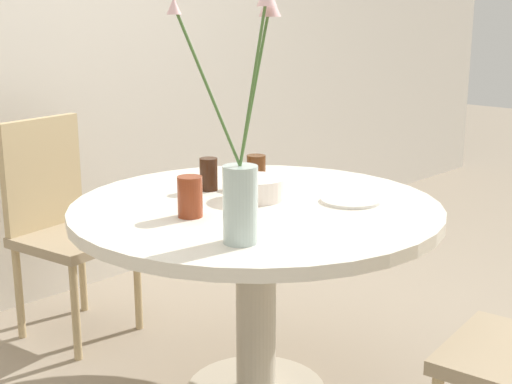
{
  "coord_description": "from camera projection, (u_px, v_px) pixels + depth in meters",
  "views": [
    {
      "loc": [
        -1.63,
        -1.56,
        1.31
      ],
      "look_at": [
        0.0,
        0.0,
        0.74
      ],
      "focal_mm": 50.0,
      "sensor_mm": 36.0,
      "label": 1
    }
  ],
  "objects": [
    {
      "name": "drink_glass_1",
      "position": [
        256.0,
        171.0,
        2.56
      ],
      "size": [
        0.07,
        0.07,
        0.11
      ],
      "color": "#51280F",
      "rests_on": "dining_table"
    },
    {
      "name": "drink_glass_2",
      "position": [
        209.0,
        174.0,
        2.5
      ],
      "size": [
        0.06,
        0.06,
        0.12
      ],
      "color": "#33190C",
      "rests_on": "dining_table"
    },
    {
      "name": "side_plate",
      "position": [
        351.0,
        200.0,
        2.36
      ],
      "size": [
        0.2,
        0.2,
        0.01
      ],
      "color": "silver",
      "rests_on": "dining_table"
    },
    {
      "name": "birthday_cake",
      "position": [
        256.0,
        188.0,
        2.39
      ],
      "size": [
        0.19,
        0.19,
        0.12
      ],
      "color": "white",
      "rests_on": "dining_table"
    },
    {
      "name": "dining_table",
      "position": [
        256.0,
        242.0,
        2.37
      ],
      "size": [
        1.22,
        1.22,
        0.7
      ],
      "color": "silver",
      "rests_on": "ground_plane"
    },
    {
      "name": "flower_vase",
      "position": [
        243.0,
        167.0,
        1.9
      ],
      "size": [
        0.27,
        0.19,
        0.68
      ],
      "color": "#B2C6C1",
      "rests_on": "dining_table"
    },
    {
      "name": "drink_glass_0",
      "position": [
        190.0,
        197.0,
        2.18
      ],
      "size": [
        0.08,
        0.08,
        0.13
      ],
      "color": "maroon",
      "rests_on": "dining_table"
    },
    {
      "name": "chair_left_flank",
      "position": [
        61.0,
        216.0,
        2.93
      ],
      "size": [
        0.46,
        0.46,
        0.89
      ],
      "rotation": [
        0.0,
        0.0,
        0.16
      ],
      "color": "#9E896B",
      "rests_on": "ground_plane"
    },
    {
      "name": "wall_back",
      "position": [
        31.0,
        15.0,
        3.1
      ],
      "size": [
        8.0,
        0.05,
        2.6
      ],
      "color": "silver",
      "rests_on": "ground_plane"
    }
  ]
}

